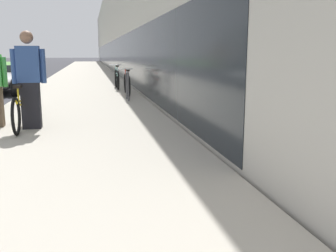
{
  "coord_description": "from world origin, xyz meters",
  "views": [
    {
      "loc": [
        5.66,
        -6.42,
        1.5
      ],
      "look_at": [
        9.31,
        11.21,
        -2.04
      ],
      "focal_mm": 40.0,
      "sensor_mm": 36.0,
      "label": 1
    }
  ],
  "objects_px": {
    "person_rider": "(29,80)",
    "cruiser_bike_nearest": "(127,84)",
    "tandem_bicycle": "(25,107)",
    "cruiser_bike_middle": "(117,79)",
    "bike_rack_hoop": "(127,83)"
  },
  "relations": [
    {
      "from": "person_rider",
      "to": "bike_rack_hoop",
      "type": "height_order",
      "value": "person_rider"
    },
    {
      "from": "person_rider",
      "to": "cruiser_bike_nearest",
      "type": "xyz_separation_m",
      "value": [
        2.3,
        5.38,
        -0.53
      ]
    },
    {
      "from": "bike_rack_hoop",
      "to": "cruiser_bike_nearest",
      "type": "relative_size",
      "value": 0.46
    },
    {
      "from": "person_rider",
      "to": "cruiser_bike_middle",
      "type": "distance_m",
      "value": 7.82
    },
    {
      "from": "bike_rack_hoop",
      "to": "tandem_bicycle",
      "type": "bearing_deg",
      "value": -123.05
    },
    {
      "from": "cruiser_bike_nearest",
      "to": "person_rider",
      "type": "bearing_deg",
      "value": -113.15
    },
    {
      "from": "tandem_bicycle",
      "to": "cruiser_bike_nearest",
      "type": "distance_m",
      "value": 5.62
    },
    {
      "from": "bike_rack_hoop",
      "to": "person_rider",
      "type": "bearing_deg",
      "value": -118.98
    },
    {
      "from": "tandem_bicycle",
      "to": "bike_rack_hoop",
      "type": "bearing_deg",
      "value": 56.95
    },
    {
      "from": "cruiser_bike_middle",
      "to": "person_rider",
      "type": "bearing_deg",
      "value": -105.71
    },
    {
      "from": "tandem_bicycle",
      "to": "person_rider",
      "type": "distance_m",
      "value": 0.65
    },
    {
      "from": "person_rider",
      "to": "tandem_bicycle",
      "type": "bearing_deg",
      "value": 117.02
    },
    {
      "from": "tandem_bicycle",
      "to": "bike_rack_hoop",
      "type": "height_order",
      "value": "bike_rack_hoop"
    },
    {
      "from": "person_rider",
      "to": "cruiser_bike_middle",
      "type": "height_order",
      "value": "person_rider"
    },
    {
      "from": "cruiser_bike_nearest",
      "to": "cruiser_bike_middle",
      "type": "distance_m",
      "value": 2.14
    }
  ]
}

